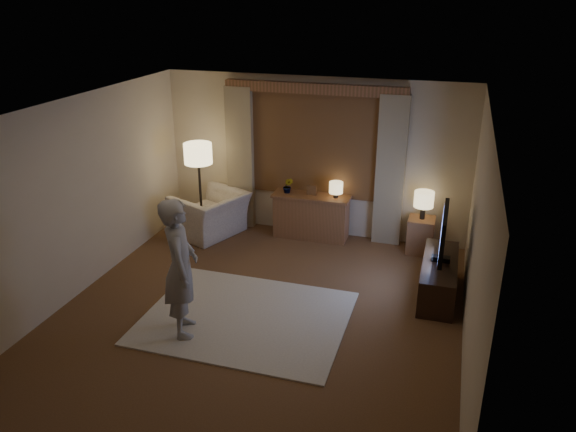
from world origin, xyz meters
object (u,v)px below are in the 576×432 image
at_px(sideboard, 311,217).
at_px(side_table, 420,235).
at_px(tv_stand, 439,278).
at_px(person, 180,268).
at_px(armchair, 210,214).

height_order(sideboard, side_table, sideboard).
xyz_separation_m(sideboard, side_table, (1.78, -0.05, -0.07)).
relative_size(sideboard, tv_stand, 0.86).
bearing_deg(person, tv_stand, -82.43).
bearing_deg(tv_stand, armchair, 165.80).
bearing_deg(side_table, armchair, -174.53).
xyz_separation_m(tv_stand, person, (-2.85, -1.81, 0.62)).
xyz_separation_m(armchair, person, (0.90, -2.76, 0.51)).
bearing_deg(tv_stand, side_table, 105.09).
bearing_deg(armchair, tv_stand, 97.29).
bearing_deg(tv_stand, person, -147.58).
distance_m(armchair, person, 2.95).
distance_m(side_table, person, 4.03).
bearing_deg(tv_stand, sideboard, 147.93).
bearing_deg(sideboard, person, -103.17).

